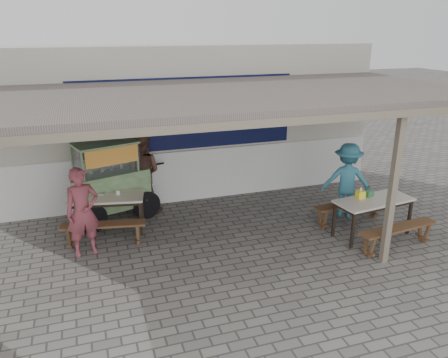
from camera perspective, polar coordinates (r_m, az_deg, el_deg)
ground at (r=7.89m, az=2.04°, el=-10.19°), size 60.00×60.00×0.00m
back_wall at (r=10.53m, az=-4.62°, el=7.37°), size 9.00×1.28×3.50m
warung_roof at (r=7.81m, az=0.09°, el=10.69°), size 9.00×4.21×2.81m
table_left at (r=8.87m, az=-15.11°, el=-2.65°), size 1.54×0.95×0.75m
bench_left_street at (r=8.43m, az=-15.42°, el=-6.31°), size 1.56×0.56×0.45m
bench_left_wall at (r=9.56m, az=-14.50°, el=-3.12°), size 1.56×0.56×0.45m
table_right at (r=8.89m, az=18.98°, el=-3.00°), size 1.61×0.84×0.75m
bench_right_street at (r=8.60m, az=21.73°, el=-6.48°), size 1.66×0.48×0.45m
bench_right_wall at (r=9.44m, az=16.04°, el=-3.52°), size 1.66×0.48×0.45m
vendor_cart at (r=9.32m, az=-14.66°, el=0.07°), size 1.99×1.25×1.69m
patron_street_side at (r=8.06m, az=-17.98°, el=-4.13°), size 0.66×0.50×1.61m
patron_wall_side at (r=9.58m, az=-10.73°, el=0.72°), size 1.06×0.95×1.77m
patron_right_table at (r=9.63m, az=15.76°, el=-0.13°), size 1.19×1.02×1.60m
tissue_box at (r=8.83m, az=17.40°, el=-1.93°), size 0.15×0.15×0.14m
donation_box at (r=8.97m, az=18.40°, el=-1.80°), size 0.20×0.16×0.12m
condiment_jar at (r=8.85m, az=-13.67°, el=-1.72°), size 0.08×0.08×0.09m
condiment_bowl at (r=8.94m, az=-15.74°, el=-1.81°), size 0.25×0.25×0.05m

